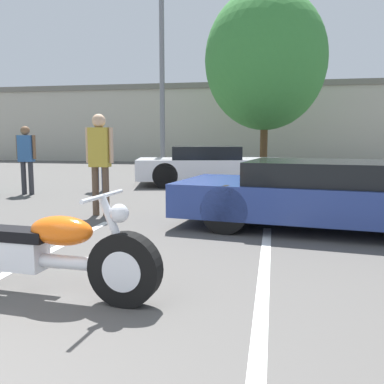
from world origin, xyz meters
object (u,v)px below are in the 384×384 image
Objects in this scene: light_pole at (164,61)px; spectator_near_motorcycle at (26,154)px; motorcycle at (37,253)px; parked_car_mid_row at (210,166)px; spectator_midground at (99,149)px; tree_background at (265,60)px; spectator_by_show_car at (100,155)px; show_car_hood_open at (334,194)px.

light_pole is 6.82m from spectator_near_motorcycle.
parked_car_mid_row reaches higher than motorcycle.
spectator_near_motorcycle is 0.91× the size of spectator_midground.
tree_background is at bearing 44.79° from light_pole.
spectator_by_show_car is at bearing -67.00° from spectator_midground.
show_car_hood_open is at bearing -21.88° from spectator_near_motorcycle.
tree_background is 7.52m from parked_car_mid_row.
parked_car_mid_row is 2.77× the size of spectator_near_motorcycle.
spectator_by_show_car is 3.76m from spectator_midground.
parked_car_mid_row is (-2.79, 5.79, 0.02)m from show_car_hood_open.
motorcycle is 0.50× the size of parked_car_mid_row.
light_pole is 3.21× the size of motorcycle.
light_pole reaches higher than spectator_by_show_car.
light_pole is 5.52m from spectator_midground.
motorcycle is 1.26× the size of spectator_midground.
spectator_midground is at bearing 113.64° from motorcycle.
light_pole is 1.60× the size of parked_car_mid_row.
motorcycle is 7.37m from spectator_near_motorcycle.
show_car_hood_open is at bearing -60.15° from light_pole.
tree_background is 16.03m from motorcycle.
spectator_near_motorcycle reaches higher than parked_car_mid_row.
spectator_by_show_car is at bearing -38.86° from spectator_near_motorcycle.
spectator_by_show_car is at bearing -115.44° from parked_car_mid_row.
spectator_midground is (-0.60, -4.59, -3.01)m from light_pole.
light_pole is 4.96m from tree_background.
parked_car_mid_row is at bearing 77.30° from spectator_by_show_car.
tree_background reaches higher than spectator_near_motorcycle.
tree_background reaches higher than parked_car_mid_row.
spectator_near_motorcycle is 3.75m from spectator_by_show_car.
show_car_hood_open is 6.43m from parked_car_mid_row.
light_pole is at bearing 128.41° from show_car_hood_open.
light_pole reaches higher than parked_car_mid_row.
motorcycle is 9.22m from parked_car_mid_row.
spectator_midground is at bearing 37.63° from spectator_near_motorcycle.
spectator_midground is (-2.68, -1.90, 0.55)m from parked_car_mid_row.
light_pole is 12.61m from motorcycle.
tree_background is (3.50, 3.48, 0.51)m from light_pole.
motorcycle is (-1.62, -15.38, -4.24)m from tree_background.
show_car_hood_open reaches higher than spectator_midground.
spectator_near_motorcycle is (-6.91, 2.78, 0.45)m from show_car_hood_open.
motorcycle is 4.54m from show_car_hood_open.
spectator_midground is at bearing -116.99° from tree_background.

